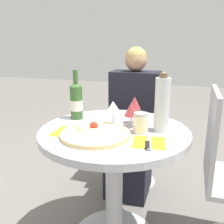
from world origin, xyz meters
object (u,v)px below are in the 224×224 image
at_px(dining_table, 114,163).
at_px(pizza_large, 95,134).
at_px(tall_carafe, 162,104).
at_px(seated_diner, 132,130).
at_px(wine_bottle, 76,101).
at_px(chair_behind_diner, 136,130).

xyz_separation_m(dining_table, pizza_large, (-0.06, -0.13, 0.21)).
bearing_deg(tall_carafe, pizza_large, -149.88).
xyz_separation_m(seated_diner, wine_bottle, (-0.24, -0.50, 0.34)).
xyz_separation_m(wine_bottle, tall_carafe, (0.52, -0.07, 0.03)).
bearing_deg(wine_bottle, pizza_large, -48.63).
distance_m(chair_behind_diner, pizza_large, 0.95).
xyz_separation_m(chair_behind_diner, wine_bottle, (-0.24, -0.66, 0.39)).
bearing_deg(wine_bottle, seated_diner, 64.84).
bearing_deg(wine_bottle, dining_table, -23.19).
height_order(dining_table, chair_behind_diner, chair_behind_diner).
bearing_deg(pizza_large, chair_behind_diner, 88.73).
height_order(chair_behind_diner, tall_carafe, tall_carafe).
relative_size(dining_table, seated_diner, 0.71).
height_order(dining_table, pizza_large, pizza_large).
bearing_deg(chair_behind_diner, seated_diner, 90.00).
height_order(chair_behind_diner, pizza_large, chair_behind_diner).
relative_size(pizza_large, tall_carafe, 1.15).
relative_size(dining_table, wine_bottle, 2.72).
bearing_deg(tall_carafe, wine_bottle, 172.66).
xyz_separation_m(chair_behind_diner, seated_diner, (-0.00, -0.16, 0.06)).
relative_size(seated_diner, tall_carafe, 3.76).
bearing_deg(tall_carafe, chair_behind_diner, 111.57).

